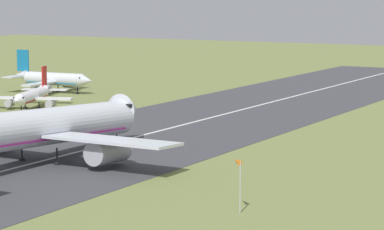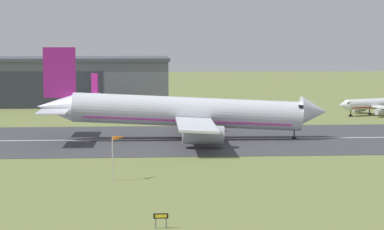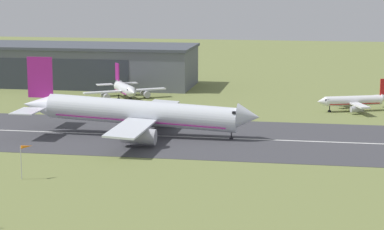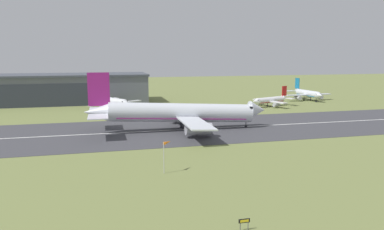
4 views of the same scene
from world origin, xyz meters
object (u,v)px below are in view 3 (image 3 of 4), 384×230
airplane_parked_east (125,89)px  airplane_parked_far_east (354,101)px  windsock_pole (26,149)px  airplane_landing (140,114)px

airplane_parked_east → airplane_parked_far_east: airplane_parked_east is taller
airplane_parked_far_east → windsock_pole: airplane_parked_far_east is taller
airplane_landing → windsock_pole: 39.91m
airplane_landing → windsock_pole: size_ratio=8.98×
airplane_parked_east → airplane_parked_far_east: bearing=-8.0°
airplane_parked_east → windsock_pole: (5.38, -87.70, 2.51)m
airplane_parked_east → windsock_pole: 87.90m
airplane_parked_far_east → airplane_landing: bearing=-140.4°
airplane_landing → airplane_parked_east: size_ratio=2.47×
airplane_landing → windsock_pole: bearing=-106.4°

